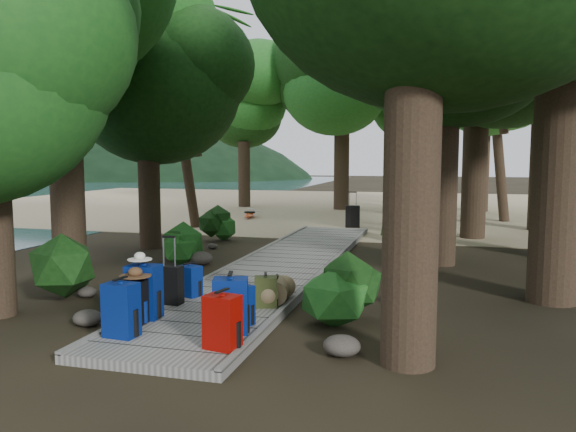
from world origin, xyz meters
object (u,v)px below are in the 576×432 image
(duffel_right_khaki, at_px, (276,290))
(kayak, at_px, (250,214))
(backpack_right_a, at_px, (222,319))
(backpack_left_d, at_px, (189,279))
(backpack_left_a, at_px, (121,307))
(lone_suitcase_on_sand, at_px, (352,216))
(backpack_left_c, at_px, (144,289))
(sun_lounger, at_px, (440,218))
(backpack_right_c, at_px, (240,303))
(backpack_right_d, at_px, (266,290))
(backpack_left_b, at_px, (133,299))
(suitcase_on_boardwalk, at_px, (170,285))
(backpack_right_b, at_px, (231,303))

(duffel_right_khaki, xyz_separation_m, kayak, (-4.62, 12.09, -0.13))
(kayak, bearing_deg, backpack_right_a, -83.24)
(backpack_left_d, height_order, duffel_right_khaki, backpack_left_d)
(backpack_left_a, distance_m, duffel_right_khaki, 2.50)
(backpack_right_a, bearing_deg, lone_suitcase_on_sand, 103.08)
(backpack_left_c, xyz_separation_m, kayak, (-3.10, 13.37, -0.35))
(duffel_right_khaki, distance_m, lone_suitcase_on_sand, 10.19)
(sun_lounger, bearing_deg, backpack_right_c, -120.09)
(backpack_right_a, relative_size, backpack_right_c, 1.19)
(backpack_right_d, height_order, duffel_right_khaki, backpack_right_d)
(sun_lounger, bearing_deg, kayak, 153.56)
(duffel_right_khaki, relative_size, kayak, 0.18)
(backpack_left_b, bearing_deg, kayak, 101.32)
(backpack_left_a, distance_m, backpack_right_c, 1.50)
(sun_lounger, bearing_deg, backpack_left_c, -125.97)
(backpack_left_a, bearing_deg, sun_lounger, 78.85)
(backpack_left_b, distance_m, lone_suitcase_on_sand, 11.78)
(backpack_left_a, relative_size, backpack_left_c, 0.91)
(backpack_left_c, distance_m, sun_lounger, 13.01)
(suitcase_on_boardwalk, relative_size, lone_suitcase_on_sand, 0.80)
(backpack_right_d, bearing_deg, backpack_left_c, -163.69)
(backpack_left_a, relative_size, backpack_right_a, 1.07)
(sun_lounger, bearing_deg, backpack_left_b, -125.69)
(backpack_left_c, xyz_separation_m, suitcase_on_boardwalk, (-0.00, 0.77, -0.12))
(backpack_left_a, bearing_deg, lone_suitcase_on_sand, 90.11)
(lone_suitcase_on_sand, relative_size, kayak, 0.23)
(backpack_left_a, xyz_separation_m, backpack_left_b, (-0.15, 0.54, -0.05))
(backpack_right_a, bearing_deg, kayak, 119.23)
(backpack_left_c, bearing_deg, backpack_left_a, -82.16)
(backpack_right_b, bearing_deg, backpack_left_a, -175.58)
(backpack_right_a, xyz_separation_m, backpack_right_d, (-0.06, 1.86, -0.10))
(duffel_right_khaki, distance_m, kayak, 12.94)
(duffel_right_khaki, xyz_separation_m, lone_suitcase_on_sand, (-0.39, 10.18, 0.08))
(backpack_left_a, bearing_deg, backpack_left_b, 110.37)
(backpack_right_a, relative_size, lone_suitcase_on_sand, 0.97)
(backpack_left_c, bearing_deg, sun_lounger, 70.47)
(lone_suitcase_on_sand, relative_size, sun_lounger, 0.41)
(backpack_right_a, bearing_deg, backpack_right_c, 109.21)
(backpack_right_b, height_order, suitcase_on_boardwalk, backpack_right_b)
(backpack_left_b, bearing_deg, backpack_right_a, -23.82)
(backpack_left_b, distance_m, kayak, 13.98)
(backpack_right_c, bearing_deg, backpack_right_d, 107.94)
(backpack_right_d, bearing_deg, backpack_left_b, -157.56)
(backpack_left_c, xyz_separation_m, lone_suitcase_on_sand, (1.13, 11.46, -0.15))
(duffel_right_khaki, height_order, kayak, duffel_right_khaki)
(suitcase_on_boardwalk, distance_m, kayak, 12.98)
(backpack_left_c, height_order, sun_lounger, backpack_left_c)
(backpack_left_d, relative_size, backpack_right_d, 1.08)
(sun_lounger, bearing_deg, backpack_right_b, -119.71)
(backpack_right_a, height_order, backpack_right_c, backpack_right_a)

